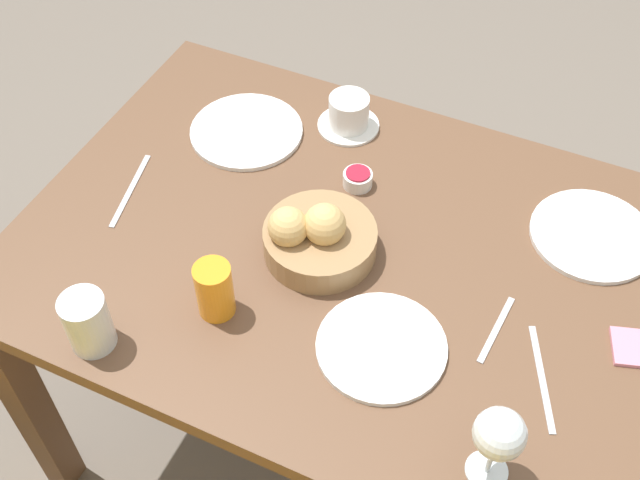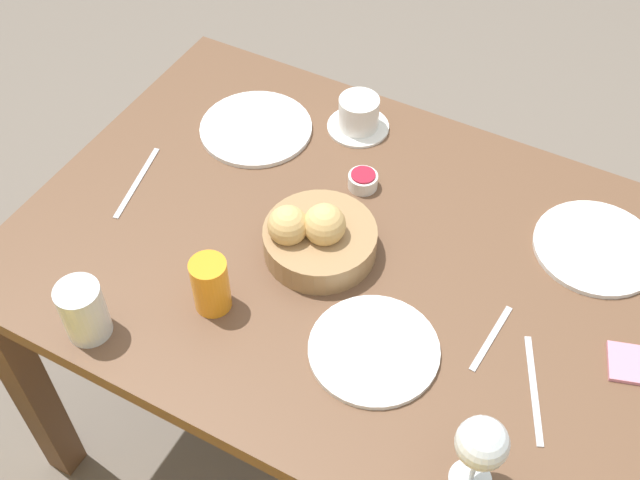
% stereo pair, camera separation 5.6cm
% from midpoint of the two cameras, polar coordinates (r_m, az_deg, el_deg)
% --- Properties ---
extents(ground_plane, '(10.00, 10.00, 0.00)m').
position_cam_midpoint_polar(ground_plane, '(2.05, 1.46, -13.80)').
color(ground_plane, '#6B6056').
extents(dining_table, '(1.27, 0.86, 0.71)m').
position_cam_midpoint_polar(dining_table, '(1.53, 1.91, -3.38)').
color(dining_table, brown).
rests_on(dining_table, ground_plane).
extents(bread_basket, '(0.21, 0.21, 0.12)m').
position_cam_midpoint_polar(bread_basket, '(1.43, -1.35, 0.19)').
color(bread_basket, '#99754C').
rests_on(bread_basket, dining_table).
extents(plate_near_left, '(0.23, 0.23, 0.01)m').
position_cam_midpoint_polar(plate_near_left, '(1.55, 17.81, 0.31)').
color(plate_near_left, white).
rests_on(plate_near_left, dining_table).
extents(plate_near_right, '(0.23, 0.23, 0.01)m').
position_cam_midpoint_polar(plate_near_right, '(1.69, -6.21, 7.69)').
color(plate_near_right, white).
rests_on(plate_near_right, dining_table).
extents(plate_far_center, '(0.22, 0.22, 0.01)m').
position_cam_midpoint_polar(plate_far_center, '(1.33, 3.19, -7.63)').
color(plate_far_center, white).
rests_on(plate_far_center, dining_table).
extents(juice_glass, '(0.06, 0.06, 0.11)m').
position_cam_midpoint_polar(juice_glass, '(1.35, -8.69, -3.55)').
color(juice_glass, orange).
rests_on(juice_glass, dining_table).
extents(water_tumbler, '(0.08, 0.08, 0.11)m').
position_cam_midpoint_polar(water_tumbler, '(1.36, -17.34, -5.64)').
color(water_tumbler, silver).
rests_on(water_tumbler, dining_table).
extents(wine_glass, '(0.08, 0.08, 0.16)m').
position_cam_midpoint_polar(wine_glass, '(1.15, 11.22, -13.55)').
color(wine_glass, silver).
rests_on(wine_glass, dining_table).
extents(coffee_cup, '(0.13, 0.13, 0.08)m').
position_cam_midpoint_polar(coffee_cup, '(1.68, 1.10, 8.93)').
color(coffee_cup, white).
rests_on(coffee_cup, dining_table).
extents(jam_bowl_berry, '(0.06, 0.06, 0.03)m').
position_cam_midpoint_polar(jam_bowl_berry, '(1.57, 1.67, 4.35)').
color(jam_bowl_berry, white).
rests_on(jam_bowl_berry, dining_table).
extents(fork_silver, '(0.05, 0.20, 0.00)m').
position_cam_midpoint_polar(fork_silver, '(1.61, -14.30, 3.44)').
color(fork_silver, '#B7B7BC').
rests_on(fork_silver, dining_table).
extents(knife_silver, '(0.09, 0.19, 0.00)m').
position_cam_midpoint_polar(knife_silver, '(1.35, 14.33, -9.50)').
color(knife_silver, '#B7B7BC').
rests_on(knife_silver, dining_table).
extents(spoon_coffee, '(0.02, 0.15, 0.00)m').
position_cam_midpoint_polar(spoon_coffee, '(1.38, 11.29, -6.28)').
color(spoon_coffee, '#B7B7BC').
rests_on(spoon_coffee, dining_table).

